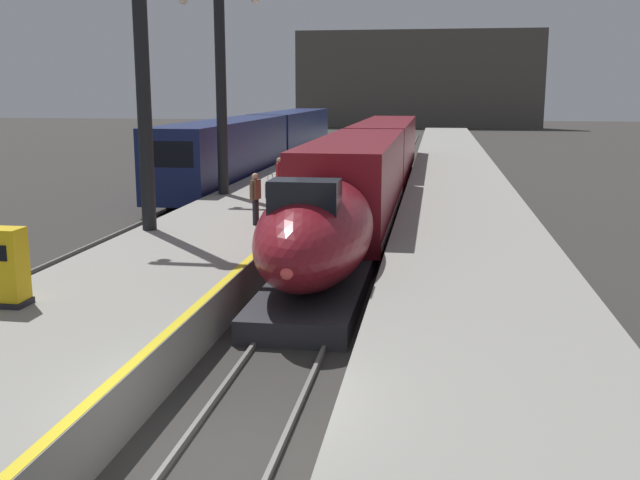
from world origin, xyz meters
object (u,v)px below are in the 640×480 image
Objects in this scene: passenger_near_edge at (279,175)px; station_column_far at (220,64)px; station_column_mid at (141,35)px; regional_train_adjacent at (266,141)px; highspeed_train_main at (370,168)px; rolling_suitcase at (270,190)px; ticket_machine_yellow at (7,270)px; passenger_mid_platform at (255,195)px.

station_column_far is at bearing 154.33° from passenger_near_edge.
regional_train_adjacent is at bearing 94.87° from station_column_mid.
highspeed_train_main is 13.93m from station_column_mid.
passenger_near_edge reaches higher than rolling_suitcase.
regional_train_adjacent is 18.87m from rolling_suitcase.
station_column_mid is 6.20× the size of ticket_machine_yellow.
ticket_machine_yellow is (-2.75, -9.82, -0.25)m from passenger_mid_platform.
highspeed_train_main is 8.08m from station_column_far.
ticket_machine_yellow is at bearing -105.50° from highspeed_train_main.
regional_train_adjacent is 3.69× the size of station_column_mid.
highspeed_train_main is 20.77m from ticket_machine_yellow.
passenger_near_edge is at bearing 81.39° from ticket_machine_yellow.
highspeed_train_main reaches higher than passenger_mid_platform.
ticket_machine_yellow is (-5.55, -20.01, -0.13)m from highspeed_train_main.
station_column_mid is 5.87× the size of passenger_near_edge.
passenger_near_edge is 15.67m from ticket_machine_yellow.
regional_train_adjacent is at bearing 119.62° from highspeed_train_main.
station_column_far reaches higher than regional_train_adjacent.
passenger_mid_platform is (0.40, -5.66, 0.00)m from passenger_near_edge.
highspeed_train_main is 4.42× the size of station_column_far.
passenger_near_edge is (-3.21, -4.53, 0.12)m from highspeed_train_main.
highspeed_train_main is at bearing 74.50° from ticket_machine_yellow.
passenger_mid_platform is at bearing -66.01° from station_column_far.
regional_train_adjacent is at bearing 97.17° from station_column_far.
rolling_suitcase is (2.22, 7.49, -5.61)m from station_column_mid.
highspeed_train_main is at bearing 74.62° from passenger_mid_platform.
passenger_mid_platform is at bearing 23.92° from station_column_mid.
station_column_mid reaches higher than highspeed_train_main.
station_column_far reaches higher than passenger_mid_platform.
regional_train_adjacent is 34.36m from ticket_machine_yellow.
regional_train_adjacent reaches higher than highspeed_train_main.
station_column_far is 17.41m from ticket_machine_yellow.
station_column_far is 5.53× the size of ticket_machine_yellow.
highspeed_train_main is at bearing 54.69° from passenger_near_edge.
passenger_mid_platform is (-2.80, -10.19, 0.12)m from highspeed_train_main.
highspeed_train_main is 5.52m from rolling_suitcase.
rolling_suitcase is 0.61× the size of ticket_machine_yellow.
rolling_suitcase is (-0.88, 6.11, -0.69)m from passenger_mid_platform.
passenger_mid_platform is at bearing -105.38° from highspeed_train_main.
station_column_mid reaches higher than passenger_mid_platform.
regional_train_adjacent is 25.01m from passenger_mid_platform.
rolling_suitcase is at bearing -132.11° from highspeed_train_main.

